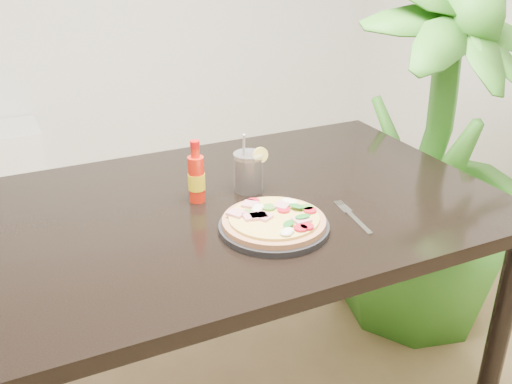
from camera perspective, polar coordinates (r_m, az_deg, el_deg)
name	(u,v)px	position (r m, az deg, el deg)	size (l,w,h in m)	color
dining_table	(237,229)	(1.57, -1.87, -3.70)	(1.40, 0.90, 0.75)	black
plate	(274,227)	(1.39, 1.80, -3.51)	(0.27, 0.27, 0.02)	black
pizza	(274,219)	(1.38, 1.82, -2.76)	(0.25, 0.25, 0.03)	tan
hot_sauce_bottle	(196,178)	(1.52, -5.98, 1.44)	(0.05, 0.05, 0.17)	red
cola_cup	(249,173)	(1.58, -0.75, 1.96)	(0.09, 0.08, 0.17)	black
fork	(352,216)	(1.47, 9.55, -2.36)	(0.04, 0.19, 0.00)	silver
houseplant	(432,153)	(2.16, 17.16, 3.78)	(0.76, 0.76, 1.35)	#347E21
plant_pot	(413,283)	(2.42, 15.45, -8.80)	(0.28, 0.28, 0.22)	brown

